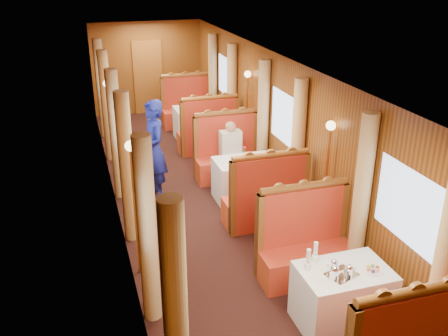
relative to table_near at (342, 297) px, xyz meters
name	(u,v)px	position (x,y,z in m)	size (l,w,h in m)	color
floor	(205,204)	(-0.75, 3.50, -0.38)	(3.00, 12.00, 0.01)	black
ceiling	(202,64)	(-0.75, 3.50, 2.12)	(3.00, 12.00, 0.01)	silver
wall_far	(148,68)	(-0.75, 9.50, 0.88)	(3.00, 2.50, 0.01)	brown
wall_left	(113,147)	(-2.25, 3.50, 0.88)	(12.00, 2.50, 0.01)	brown
wall_right	(285,130)	(0.75, 3.50, 0.88)	(12.00, 2.50, 0.01)	brown
doorway_far	(148,77)	(-0.75, 9.47, 0.62)	(0.80, 0.04, 2.00)	brown
table_near	(342,297)	(0.00, 0.00, 0.00)	(1.05, 0.72, 0.75)	white
banquette_near_aft	(305,249)	(0.00, 1.01, 0.05)	(1.30, 0.55, 1.34)	#A81216
table_mid	(245,180)	(0.00, 3.50, 0.00)	(1.05, 0.72, 0.75)	white
banquette_mid_fwd	(265,202)	(0.00, 2.49, 0.05)	(1.30, 0.55, 1.34)	#A81216
banquette_mid_aft	(228,157)	(0.00, 4.51, 0.05)	(1.30, 0.55, 1.34)	#A81216
table_far	(197,123)	(0.00, 7.00, 0.00)	(1.05, 0.72, 0.75)	white
banquette_far_fwd	(208,134)	(0.00, 5.99, 0.05)	(1.30, 0.55, 1.34)	#A81216
banquette_far_aft	(187,109)	(0.00, 8.01, 0.05)	(1.30, 0.55, 1.34)	#A81216
tea_tray	(342,275)	(-0.09, -0.08, 0.38)	(0.34, 0.26, 0.01)	silver
teapot_left	(334,274)	(-0.21, -0.13, 0.44)	(0.17, 0.13, 0.14)	silver
teapot_right	(349,272)	(-0.03, -0.12, 0.43)	(0.15, 0.11, 0.12)	silver
teapot_back	(334,266)	(-0.13, 0.02, 0.43)	(0.14, 0.11, 0.12)	silver
fruit_plate	(373,270)	(0.29, -0.11, 0.39)	(0.23, 0.23, 0.05)	white
cup_inboard	(308,261)	(-0.41, 0.14, 0.48)	(0.08, 0.08, 0.26)	white
cup_outboard	(315,254)	(-0.26, 0.25, 0.48)	(0.08, 0.08, 0.26)	white
rose_vase_mid	(244,150)	(-0.01, 3.54, 0.55)	(0.06, 0.06, 0.36)	silver
rose_vase_far	(197,100)	(0.02, 7.01, 0.55)	(0.06, 0.06, 0.36)	silver
window_left_near	(147,248)	(-2.24, 0.00, 1.07)	(1.20, 0.90, 0.01)	#96ADCE
curtain_left_near_a	(176,320)	(-2.13, -0.78, 0.80)	(0.22, 0.22, 2.35)	#E3B774
curtain_left_near_b	(147,232)	(-2.13, 0.78, 0.80)	(0.22, 0.22, 2.35)	#E3B774
window_right_near	(409,207)	(0.74, 0.00, 1.07)	(1.20, 0.90, 0.01)	#96ADCE
curtain_right_near_a	(444,267)	(0.63, -0.78, 0.80)	(0.22, 0.22, 2.35)	#E3B774
curtain_right_near_b	(361,200)	(0.63, 0.78, 0.80)	(0.22, 0.22, 2.35)	#E3B774
window_left_mid	(113,135)	(-2.24, 3.50, 1.07)	(1.20, 0.90, 0.01)	#96ADCE
curtain_left_mid_a	(127,169)	(-2.13, 2.72, 0.80)	(0.22, 0.22, 2.35)	#E3B774
curtain_left_mid_b	(116,135)	(-2.13, 4.28, 0.80)	(0.22, 0.22, 2.35)	#E3B774
window_right_mid	(285,119)	(0.74, 3.50, 1.07)	(1.20, 0.90, 0.01)	#96ADCE
curtain_right_mid_a	(298,149)	(0.63, 2.72, 0.80)	(0.22, 0.22, 2.35)	#E3B774
curtain_right_mid_b	(263,121)	(0.63, 4.28, 0.80)	(0.22, 0.22, 2.35)	#E3B774
window_left_far	(98,85)	(-2.24, 7.00, 1.07)	(1.20, 0.90, 0.01)	#96ADCE
curtain_left_far_a	(107,106)	(-2.13, 6.22, 0.80)	(0.22, 0.22, 2.35)	#E3B774
curtain_left_far_b	(101,89)	(-2.13, 7.78, 0.80)	(0.22, 0.22, 2.35)	#E3B774
window_right_far	(226,77)	(0.74, 7.00, 1.07)	(1.20, 0.90, 0.01)	#96ADCE
curtain_right_far_a	(232,96)	(0.63, 6.22, 0.80)	(0.22, 0.22, 2.35)	#E3B774
curtain_right_far_b	(213,81)	(0.63, 7.78, 0.80)	(0.22, 0.22, 2.35)	#E3B774
sconce_left_fore	(133,182)	(-2.15, 1.75, 1.01)	(0.14, 0.14, 1.95)	#BF8C3F
sconce_right_fore	(328,158)	(0.65, 1.75, 1.01)	(0.14, 0.14, 1.95)	#BF8C3F
sconce_left_aft	(109,109)	(-2.15, 5.25, 1.01)	(0.14, 0.14, 1.95)	#BF8C3F
sconce_right_aft	(247,98)	(0.65, 5.25, 1.01)	(0.14, 0.14, 1.95)	#BF8C3F
steward	(154,150)	(-1.51, 4.06, 0.53)	(0.66, 0.43, 1.82)	navy
passenger	(231,146)	(0.00, 4.31, 0.37)	(0.40, 0.44, 0.76)	beige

